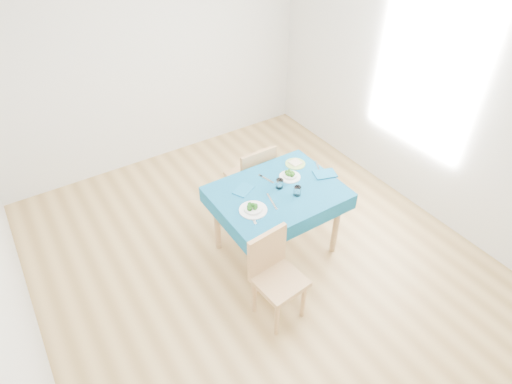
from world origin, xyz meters
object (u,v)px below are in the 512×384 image
table (276,221)px  side_plate (295,164)px  bowl_near (253,207)px  bowl_far (290,175)px  chair_near (280,278)px  chair_far (249,170)px

table → side_plate: bearing=32.5°
bowl_near → bowl_far: bearing=21.1°
table → bowl_far: (0.22, 0.11, 0.41)m
chair_near → chair_far: 1.46m
chair_far → bowl_near: chair_far is taller
chair_far → bowl_far: 0.66m
chair_near → side_plate: chair_near is taller
chair_far → chair_near: bearing=67.5°
chair_far → bowl_far: (0.09, -0.60, 0.27)m
chair_far → side_plate: chair_far is taller
side_plate → bowl_far: bearing=-140.4°
chair_near → table: bearing=51.5°
chair_near → side_plate: 1.25m
table → chair_near: (-0.43, -0.65, 0.09)m
bowl_near → side_plate: bearing=26.2°
chair_near → bowl_near: bearing=75.2°
bowl_far → chair_near: bearing=-130.4°
side_plate → chair_near: bearing=-132.3°
table → chair_far: bearing=79.4°
table → bowl_near: bearing=-162.2°
bowl_far → side_plate: (0.17, 0.14, -0.03)m
table → bowl_near: size_ratio=4.69×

